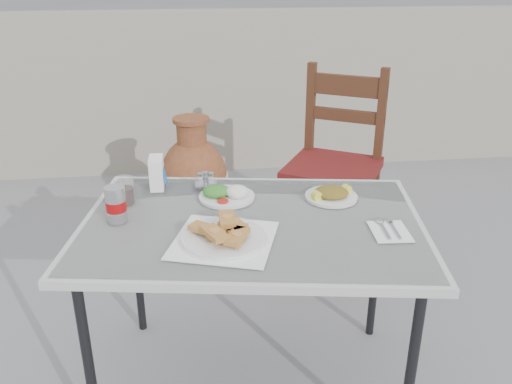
{
  "coord_description": "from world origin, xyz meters",
  "views": [
    {
      "loc": [
        -0.33,
        -1.64,
        1.56
      ],
      "look_at": [
        -0.11,
        0.08,
        0.8
      ],
      "focal_mm": 38.0,
      "sensor_mm": 36.0,
      "label": 1
    }
  ],
  "objects": [
    {
      "name": "ground",
      "position": [
        0.0,
        0.0,
        0.0
      ],
      "size": [
        80.0,
        80.0,
        0.0
      ],
      "primitive_type": "plane",
      "color": "slate",
      "rests_on": "ground"
    },
    {
      "name": "cafe_table",
      "position": [
        -0.13,
        0.03,
        0.67
      ],
      "size": [
        1.3,
        0.98,
        0.72
      ],
      "rotation": [
        0.0,
        0.0,
        -0.16
      ],
      "color": "black",
      "rests_on": "ground"
    },
    {
      "name": "pide_plate",
      "position": [
        -0.24,
        -0.1,
        0.75
      ],
      "size": [
        0.4,
        0.4,
        0.06
      ],
      "rotation": [
        0.0,
        0.0,
        -0.31
      ],
      "color": "white",
      "rests_on": "cafe_table"
    },
    {
      "name": "salad_rice_plate",
      "position": [
        -0.21,
        0.23,
        0.74
      ],
      "size": [
        0.21,
        0.21,
        0.05
      ],
      "color": "white",
      "rests_on": "cafe_table"
    },
    {
      "name": "salad_chopped_plate",
      "position": [
        0.19,
        0.18,
        0.74
      ],
      "size": [
        0.2,
        0.2,
        0.04
      ],
      "color": "white",
      "rests_on": "cafe_table"
    },
    {
      "name": "soda_can",
      "position": [
        -0.59,
        0.09,
        0.78
      ],
      "size": [
        0.07,
        0.07,
        0.13
      ],
      "color": "silver",
      "rests_on": "cafe_table"
    },
    {
      "name": "cola_glass",
      "position": [
        -0.58,
        0.23,
        0.76
      ],
      "size": [
        0.07,
        0.07,
        0.1
      ],
      "color": "white",
      "rests_on": "cafe_table"
    },
    {
      "name": "napkin_holder",
      "position": [
        -0.47,
        0.37,
        0.78
      ],
      "size": [
        0.07,
        0.1,
        0.12
      ],
      "rotation": [
        0.0,
        0.0,
        -0.02
      ],
      "color": "white",
      "rests_on": "cafe_table"
    },
    {
      "name": "condiment_caddy",
      "position": [
        -0.28,
        0.36,
        0.74
      ],
      "size": [
        0.09,
        0.07,
        0.06
      ],
      "rotation": [
        0.0,
        0.0,
        0.02
      ],
      "color": "#B8B8BF",
      "rests_on": "cafe_table"
    },
    {
      "name": "cutlery_napkin",
      "position": [
        0.31,
        -0.1,
        0.72
      ],
      "size": [
        0.13,
        0.17,
        0.01
      ],
      "rotation": [
        0.0,
        0.0,
        -0.08
      ],
      "color": "white",
      "rests_on": "cafe_table"
    },
    {
      "name": "chair",
      "position": [
        0.44,
        1.02,
        0.54
      ],
      "size": [
        0.63,
        0.63,
        1.04
      ],
      "rotation": [
        0.0,
        0.0,
        -0.53
      ],
      "color": "#3B1B10",
      "rests_on": "ground"
    },
    {
      "name": "terracotta_urn",
      "position": [
        -0.32,
        1.39,
        0.33
      ],
      "size": [
        0.41,
        0.41,
        0.71
      ],
      "color": "brown",
      "rests_on": "ground"
    },
    {
      "name": "back_wall",
      "position": [
        0.0,
        2.5,
        0.6
      ],
      "size": [
        6.0,
        0.25,
        1.2
      ],
      "primitive_type": "cube",
      "color": "gray",
      "rests_on": "ground"
    }
  ]
}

